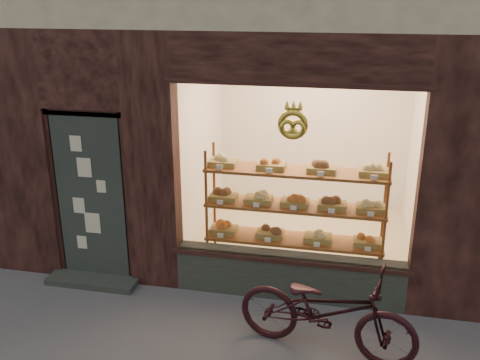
# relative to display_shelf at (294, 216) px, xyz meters

# --- Properties ---
(display_shelf) EXTENTS (2.20, 0.45, 1.70)m
(display_shelf) POSITION_rel_display_shelf_xyz_m (0.00, 0.00, 0.00)
(display_shelf) COLOR brown
(display_shelf) RESTS_ON ground
(bicycle) EXTENTS (1.90, 0.96, 0.96)m
(bicycle) POSITION_rel_display_shelf_xyz_m (0.49, -1.39, -0.39)
(bicycle) COLOR black
(bicycle) RESTS_ON ground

